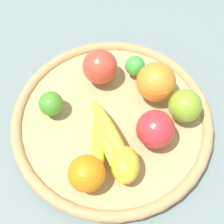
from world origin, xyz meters
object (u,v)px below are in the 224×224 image
lime_1 (51,104)px  orange_1 (87,173)px  orange_0 (156,82)px  banana_bunch (105,136)px  apple_1 (185,106)px  lemon_0 (125,165)px  apple_2 (100,67)px  apple_0 (155,129)px  lime_0 (135,66)px

lime_1 → orange_1: bearing=-122.4°
orange_0 → orange_1: bearing=175.1°
banana_bunch → apple_1: bearing=-38.7°
lemon_0 → apple_2: apple_2 is taller
apple_0 → lemon_0: bearing=169.5°
apple_0 → orange_1: bearing=154.4°
lime_1 → lime_0: bearing=-30.2°
apple_2 → apple_0: bearing=-114.0°
lime_0 → apple_0: size_ratio=0.59×
apple_1 → orange_1: bearing=156.5°
banana_bunch → orange_0: (0.15, -0.03, 0.02)m
apple_0 → apple_2: bearing=66.0°
apple_2 → apple_0: (-0.08, -0.17, -0.00)m
apple_1 → orange_0: (0.02, 0.08, 0.01)m
lime_0 → lemon_0: lemon_0 is taller
apple_2 → orange_0: orange_0 is taller
apple_1 → lemon_0: (-0.17, 0.04, -0.01)m
lime_1 → apple_2: apple_2 is taller
lemon_0 → apple_2: 0.22m
banana_bunch → lime_1: (0.01, 0.13, 0.00)m
lemon_0 → lime_1: lemon_0 is taller
lime_0 → orange_1: orange_1 is taller
orange_1 → orange_0: bearing=-4.9°
lime_0 → lime_1: bearing=149.8°
banana_bunch → lemon_0: lemon_0 is taller
orange_1 → apple_1: bearing=-23.5°
orange_0 → lime_1: bearing=131.3°
apple_1 → orange_1: size_ratio=0.99×
lime_0 → apple_2: 0.08m
lemon_0 → lime_1: size_ratio=1.42×
lemon_0 → apple_0: size_ratio=0.96×
apple_0 → lime_0: bearing=41.2°
lemon_0 → lime_1: bearing=78.4°
apple_1 → lime_0: bearing=71.1°
banana_bunch → lime_0: (0.18, 0.03, -0.00)m
orange_1 → apple_2: 0.24m
apple_1 → lime_1: (-0.13, 0.24, -0.01)m
orange_1 → apple_0: apple_0 is taller
apple_1 → lemon_0: bearing=165.1°
banana_bunch → orange_1: bearing=-171.6°
apple_2 → orange_1: bearing=-154.6°
banana_bunch → orange_0: 0.16m
orange_1 → apple_0: bearing=-25.6°
apple_2 → lemon_0: bearing=-136.9°
apple_2 → lime_0: bearing=-49.2°
apple_0 → orange_0: size_ratio=0.91×
orange_1 → orange_0: orange_0 is taller
lemon_0 → orange_0: orange_0 is taller
lemon_0 → orange_1: bearing=135.6°
lime_0 → lime_1: (-0.17, 0.10, 0.00)m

